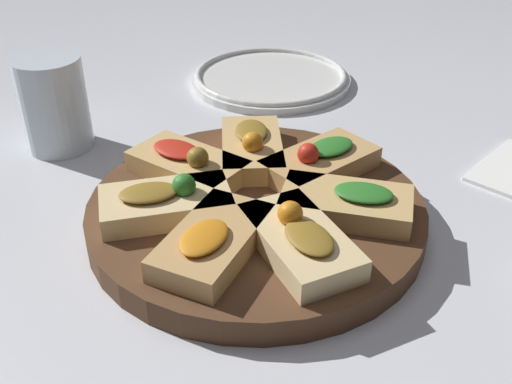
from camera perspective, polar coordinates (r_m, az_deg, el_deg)
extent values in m
plane|color=silver|center=(0.57, 0.00, -3.01)|extent=(3.00, 3.00, 0.00)
cylinder|color=#51331E|center=(0.57, 0.00, -1.98)|extent=(0.32, 0.32, 0.03)
cube|color=#E5C689|center=(0.49, 4.17, -4.71)|extent=(0.11, 0.13, 0.02)
ellipsoid|color=olive|center=(0.48, 5.08, -4.29)|extent=(0.06, 0.06, 0.01)
sphere|color=orange|center=(0.50, 3.27, -2.06)|extent=(0.02, 0.02, 0.02)
cube|color=tan|center=(0.54, 8.57, -1.12)|extent=(0.09, 0.13, 0.02)
ellipsoid|color=#2D7A28|center=(0.54, 10.22, -0.05)|extent=(0.05, 0.06, 0.01)
cube|color=tan|center=(0.60, 6.11, 2.73)|extent=(0.13, 0.10, 0.02)
ellipsoid|color=#2D7A28|center=(0.61, 7.16, 4.33)|extent=(0.06, 0.05, 0.01)
sphere|color=red|center=(0.58, 5.00, 3.64)|extent=(0.02, 0.02, 0.02)
cube|color=tan|center=(0.63, -0.40, 4.11)|extent=(0.13, 0.12, 0.02)
ellipsoid|color=olive|center=(0.63, -0.47, 5.87)|extent=(0.06, 0.06, 0.01)
sphere|color=orange|center=(0.60, -0.33, 4.74)|extent=(0.02, 0.02, 0.02)
cube|color=tan|center=(0.60, -6.49, 2.50)|extent=(0.07, 0.12, 0.02)
ellipsoid|color=red|center=(0.60, -7.61, 4.08)|extent=(0.04, 0.05, 0.01)
sphere|color=olive|center=(0.58, -5.30, 3.46)|extent=(0.02, 0.02, 0.02)
cube|color=#E5C689|center=(0.54, -8.57, -1.12)|extent=(0.13, 0.13, 0.02)
ellipsoid|color=olive|center=(0.54, -10.23, -0.05)|extent=(0.06, 0.06, 0.01)
sphere|color=#2D7A28|center=(0.54, -6.87, 0.63)|extent=(0.02, 0.02, 0.02)
cube|color=tan|center=(0.49, -4.09, -4.73)|extent=(0.12, 0.07, 0.02)
ellipsoid|color=orange|center=(0.48, -4.99, -4.32)|extent=(0.06, 0.04, 0.01)
cylinder|color=white|center=(0.88, 1.42, 10.69)|extent=(0.23, 0.23, 0.01)
torus|color=white|center=(0.88, 1.42, 11.11)|extent=(0.22, 0.22, 0.01)
cylinder|color=silver|center=(0.72, -18.70, 7.98)|extent=(0.08, 0.08, 0.11)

